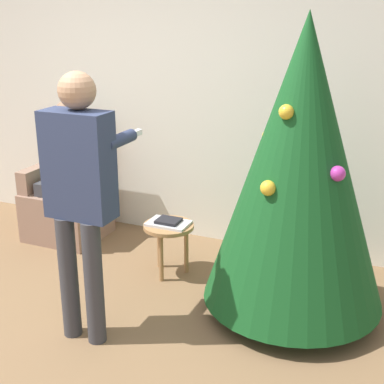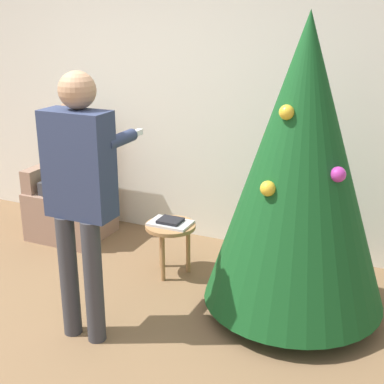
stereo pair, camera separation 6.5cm
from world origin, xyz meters
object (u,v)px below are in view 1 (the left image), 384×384
Objects in this scene: armchair at (69,198)px; side_stool at (169,232)px; christmas_tree at (300,165)px; person_seated at (65,165)px; person_standing at (80,186)px.

armchair is 1.26m from side_stool.
christmas_tree reaches higher than person_seated.
armchair is 2.40× the size of side_stool.
person_seated is (-0.00, -0.03, 0.34)m from armchair.
armchair is at bearing 167.01° from christmas_tree.
armchair is 0.81× the size of person_seated.
armchair is (-2.26, 0.52, -0.72)m from christmas_tree.
christmas_tree is at bearing 34.81° from person_standing.
person_standing is at bearing -50.71° from armchair.
person_seated is at bearing -90.00° from armchair.
person_seated reaches higher than armchair.
christmas_tree is at bearing -12.34° from person_seated.
armchair is 0.34m from person_seated.
christmas_tree is 1.99× the size of armchair.
person_standing reaches higher than person_seated.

